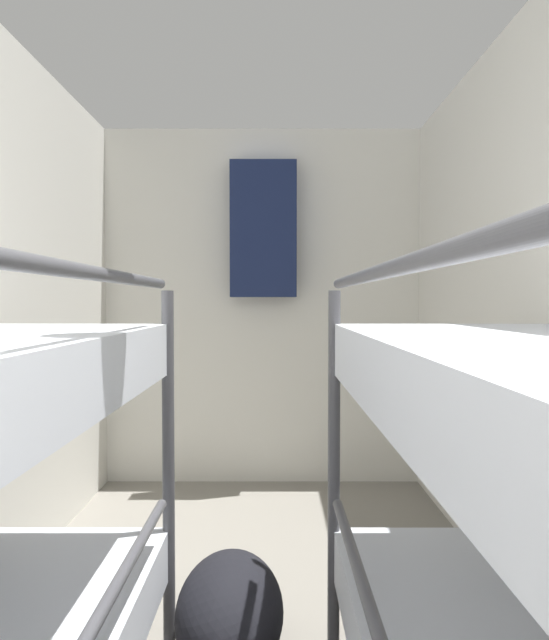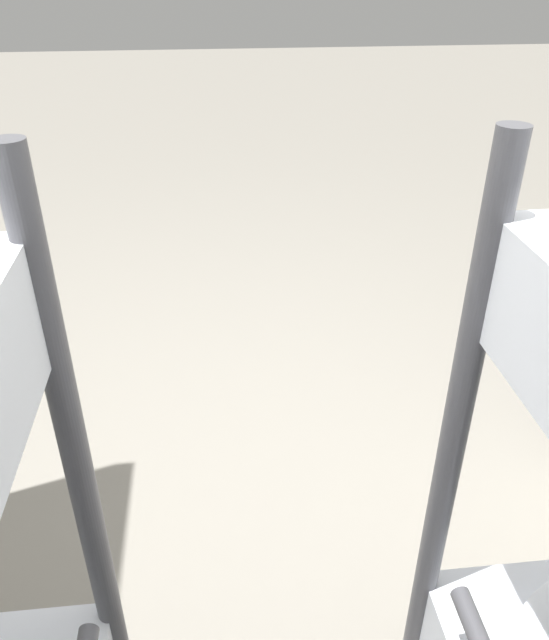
% 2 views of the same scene
% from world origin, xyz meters
% --- Properties ---
extents(wall_back, '(2.28, 0.06, 2.43)m').
position_xyz_m(wall_back, '(0.00, 4.38, 1.22)').
color(wall_back, silver).
rests_on(wall_back, ground_plane).
extents(duffel_bag, '(0.37, 0.56, 0.37)m').
position_xyz_m(duffel_bag, '(-0.07, 2.35, 0.18)').
color(duffel_bag, black).
rests_on(duffel_bag, ground_plane).
extents(hanging_coat, '(0.44, 0.12, 0.90)m').
position_xyz_m(hanging_coat, '(0.01, 4.23, 1.73)').
color(hanging_coat, '#192347').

